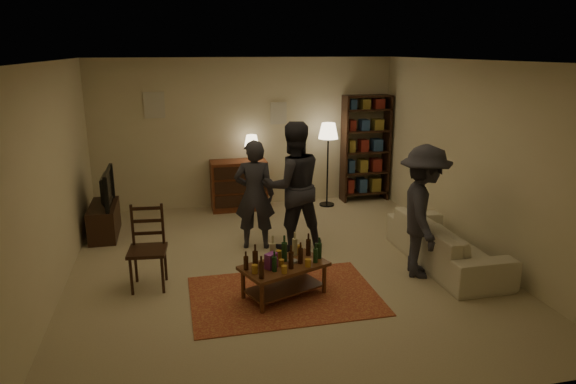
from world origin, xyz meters
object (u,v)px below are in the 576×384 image
object	(u,v)px
coffee_table	(284,267)
person_left	(255,195)
dining_chair	(148,244)
sofa	(446,243)
dresser	(239,184)
bookshelf	(365,147)
tv_stand	(104,212)
person_by_sofa	(423,212)
person_right	(293,186)
floor_lamp	(328,137)

from	to	relation	value
coffee_table	person_left	bearing A→B (deg)	92.41
dining_chair	sofa	bearing A→B (deg)	1.81
dresser	person_left	xyz separation A→B (m)	(-0.03, -1.92, 0.33)
bookshelf	person_left	world-z (taller)	bookshelf
tv_stand	person_left	distance (m)	2.47
coffee_table	dresser	bearing A→B (deg)	90.59
coffee_table	person_by_sofa	distance (m)	1.93
coffee_table	person_right	size ratio (longest dim) A/B	0.60
dining_chair	tv_stand	bearing A→B (deg)	115.56
bookshelf	floor_lamp	size ratio (longest dim) A/B	1.30
dining_chair	bookshelf	xyz separation A→B (m)	(3.96, 2.95, 0.49)
floor_lamp	sofa	bearing A→B (deg)	-75.48
dresser	person_right	xyz separation A→B (m)	(0.51, -2.06, 0.46)
person_left	floor_lamp	bearing A→B (deg)	-121.14
tv_stand	floor_lamp	world-z (taller)	floor_lamp
tv_stand	person_right	bearing A→B (deg)	-22.54
dining_chair	person_left	size ratio (longest dim) A/B	0.65
tv_stand	bookshelf	xyz separation A→B (m)	(4.69, 0.98, 0.65)
dining_chair	person_right	xyz separation A→B (m)	(2.02, 0.83, 0.39)
dining_chair	dresser	xyz separation A→B (m)	(1.52, 2.89, -0.07)
tv_stand	bookshelf	size ratio (longest dim) A/B	0.52
dresser	sofa	xyz separation A→B (m)	(2.39, -3.11, -0.17)
floor_lamp	sofa	distance (m)	3.22
coffee_table	floor_lamp	world-z (taller)	floor_lamp
coffee_table	dining_chair	world-z (taller)	dining_chair
tv_stand	person_left	bearing A→B (deg)	-24.34
coffee_table	dining_chair	size ratio (longest dim) A/B	1.08
dining_chair	dresser	bearing A→B (deg)	67.39
person_right	person_left	bearing A→B (deg)	-19.42
dresser	bookshelf	xyz separation A→B (m)	(2.44, 0.07, 0.56)
dining_chair	tv_stand	world-z (taller)	tv_stand
dining_chair	person_right	world-z (taller)	person_right
person_right	person_by_sofa	distance (m)	1.89
dining_chair	person_left	world-z (taller)	person_left
bookshelf	sofa	bearing A→B (deg)	-90.82
tv_stand	person_left	size ratio (longest dim) A/B	0.66
floor_lamp	person_left	world-z (taller)	person_left
person_left	coffee_table	bearing A→B (deg)	104.40
person_by_sofa	floor_lamp	bearing A→B (deg)	23.97
coffee_table	person_left	xyz separation A→B (m)	(-0.07, 1.64, 0.43)
dining_chair	tv_stand	size ratio (longest dim) A/B	0.98
floor_lamp	person_left	xyz separation A→B (m)	(-1.66, -1.77, -0.50)
tv_stand	dresser	bearing A→B (deg)	22.07
sofa	person_right	world-z (taller)	person_right
dining_chair	person_by_sofa	size ratio (longest dim) A/B	0.61
bookshelf	person_by_sofa	xyz separation A→B (m)	(-0.55, -3.41, -0.18)
dining_chair	person_by_sofa	xyz separation A→B (m)	(3.41, -0.46, 0.31)
dresser	person_left	world-z (taller)	person_left
coffee_table	dining_chair	bearing A→B (deg)	156.77
dresser	person_by_sofa	world-z (taller)	person_by_sofa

